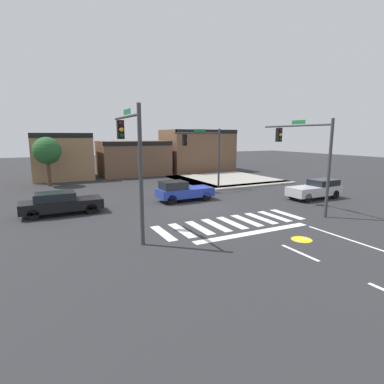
{
  "coord_description": "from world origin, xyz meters",
  "views": [
    {
      "loc": [
        -9.46,
        -18.21,
        4.8
      ],
      "look_at": [
        -0.6,
        -0.77,
        1.19
      ],
      "focal_mm": 28.61,
      "sensor_mm": 36.0,
      "label": 1
    }
  ],
  "objects_px": {
    "traffic_signal_southeast": "(304,147)",
    "roadside_tree": "(47,151)",
    "car_silver": "(316,189)",
    "car_black": "(60,203)",
    "traffic_signal_northeast": "(204,148)",
    "car_blue": "(182,191)",
    "traffic_signal_southwest": "(131,149)"
  },
  "relations": [
    {
      "from": "traffic_signal_southeast",
      "to": "roadside_tree",
      "type": "distance_m",
      "value": 22.96
    },
    {
      "from": "traffic_signal_southeast",
      "to": "roadside_tree",
      "type": "height_order",
      "value": "traffic_signal_southeast"
    },
    {
      "from": "car_silver",
      "to": "car_black",
      "type": "bearing_deg",
      "value": -11.68
    },
    {
      "from": "traffic_signal_northeast",
      "to": "roadside_tree",
      "type": "height_order",
      "value": "traffic_signal_northeast"
    },
    {
      "from": "traffic_signal_northeast",
      "to": "car_blue",
      "type": "relative_size",
      "value": 1.31
    },
    {
      "from": "car_black",
      "to": "roadside_tree",
      "type": "relative_size",
      "value": 1.01
    },
    {
      "from": "car_silver",
      "to": "roadside_tree",
      "type": "relative_size",
      "value": 0.92
    },
    {
      "from": "traffic_signal_northeast",
      "to": "traffic_signal_southwest",
      "type": "bearing_deg",
      "value": 46.29
    },
    {
      "from": "traffic_signal_southwest",
      "to": "roadside_tree",
      "type": "bearing_deg",
      "value": 9.32
    },
    {
      "from": "car_silver",
      "to": "roadside_tree",
      "type": "bearing_deg",
      "value": -41.28
    },
    {
      "from": "car_silver",
      "to": "car_blue",
      "type": "bearing_deg",
      "value": -22.1
    },
    {
      "from": "traffic_signal_southeast",
      "to": "car_silver",
      "type": "relative_size",
      "value": 1.34
    },
    {
      "from": "traffic_signal_northeast",
      "to": "traffic_signal_southeast",
      "type": "bearing_deg",
      "value": 101.53
    },
    {
      "from": "car_blue",
      "to": "roadside_tree",
      "type": "distance_m",
      "value": 14.93
    },
    {
      "from": "traffic_signal_southeast",
      "to": "car_silver",
      "type": "height_order",
      "value": "traffic_signal_southeast"
    },
    {
      "from": "traffic_signal_northeast",
      "to": "roadside_tree",
      "type": "distance_m",
      "value": 14.92
    },
    {
      "from": "car_blue",
      "to": "traffic_signal_northeast",
      "type": "bearing_deg",
      "value": 42.75
    },
    {
      "from": "car_black",
      "to": "roadside_tree",
      "type": "height_order",
      "value": "roadside_tree"
    },
    {
      "from": "traffic_signal_southeast",
      "to": "traffic_signal_northeast",
      "type": "height_order",
      "value": "traffic_signal_southeast"
    },
    {
      "from": "traffic_signal_southeast",
      "to": "roadside_tree",
      "type": "xyz_separation_m",
      "value": [
        -14.16,
        18.07,
        -0.72
      ]
    },
    {
      "from": "traffic_signal_southwest",
      "to": "roadside_tree",
      "type": "distance_m",
      "value": 18.48
    },
    {
      "from": "traffic_signal_southeast",
      "to": "car_silver",
      "type": "xyz_separation_m",
      "value": [
        3.91,
        2.2,
        -3.33
      ]
    },
    {
      "from": "traffic_signal_northeast",
      "to": "car_black",
      "type": "relative_size",
      "value": 1.14
    },
    {
      "from": "car_black",
      "to": "car_silver",
      "type": "relative_size",
      "value": 1.1
    },
    {
      "from": "traffic_signal_northeast",
      "to": "car_silver",
      "type": "distance_m",
      "value": 9.83
    },
    {
      "from": "traffic_signal_northeast",
      "to": "car_black",
      "type": "xyz_separation_m",
      "value": [
        -12.09,
        -3.59,
        -3.02
      ]
    },
    {
      "from": "car_black",
      "to": "car_silver",
      "type": "bearing_deg",
      "value": -11.68
    },
    {
      "from": "traffic_signal_southeast",
      "to": "traffic_signal_northeast",
      "type": "bearing_deg",
      "value": 11.53
    },
    {
      "from": "car_silver",
      "to": "traffic_signal_northeast",
      "type": "bearing_deg",
      "value": -51.29
    },
    {
      "from": "traffic_signal_northeast",
      "to": "roadside_tree",
      "type": "bearing_deg",
      "value": -35.02
    },
    {
      "from": "traffic_signal_southwest",
      "to": "traffic_signal_northeast",
      "type": "xyz_separation_m",
      "value": [
        9.23,
        9.65,
        -0.44
      ]
    },
    {
      "from": "traffic_signal_northeast",
      "to": "car_silver",
      "type": "relative_size",
      "value": 1.25
    }
  ]
}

